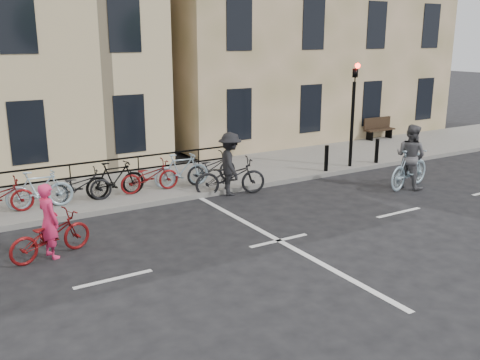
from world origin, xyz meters
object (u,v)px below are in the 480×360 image
traffic_light (353,102)px  bench (378,127)px  cyclist_pink (50,232)px  cyclist_grey (410,162)px  cyclist_dark (230,171)px

traffic_light → bench: bearing=35.2°
cyclist_pink → cyclist_grey: bearing=-107.0°
cyclist_dark → bench: bearing=-52.5°
traffic_light → cyclist_dark: size_ratio=1.71×
cyclist_grey → cyclist_dark: bearing=54.4°
traffic_light → cyclist_pink: traffic_light is taller
bench → cyclist_dark: 10.76m
traffic_light → cyclist_dark: traffic_light is taller
bench → cyclist_grey: 7.75m
traffic_light → cyclist_grey: bearing=-90.0°
traffic_light → bench: size_ratio=2.44×
cyclist_pink → cyclist_grey: 10.99m
bench → cyclist_pink: bearing=-159.4°
traffic_light → bench: traffic_light is taller
bench → cyclist_grey: bearing=-128.2°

